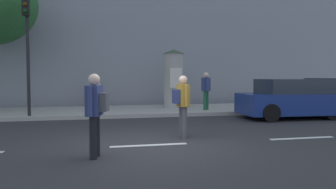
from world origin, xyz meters
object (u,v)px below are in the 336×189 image
pedestrian_tallest (95,87)px  parked_car_blue (297,99)px  pedestrian_with_backpack (95,107)px  pedestrian_in_red_top (182,101)px  traffic_light (27,35)px  poster_column (174,78)px  pedestrian_with_bag (206,88)px

pedestrian_tallest → parked_car_blue: bearing=-32.8°
pedestrian_tallest → pedestrian_with_backpack: bearing=-89.6°
pedestrian_in_red_top → traffic_light: bearing=135.7°
poster_column → pedestrian_with_bag: bearing=-50.3°
poster_column → pedestrian_in_red_top: poster_column is taller
traffic_light → poster_column: (5.95, 2.12, -1.56)m
traffic_light → pedestrian_with_backpack: size_ratio=2.66×
pedestrian_with_backpack → pedestrian_tallest: size_ratio=1.07×
pedestrian_tallest → pedestrian_with_bag: bearing=-28.3°
traffic_light → pedestrian_tallest: traffic_light is taller
poster_column → pedestrian_in_red_top: (-1.35, -6.61, -0.57)m
pedestrian_tallest → pedestrian_with_bag: 5.37m
poster_column → parked_car_blue: 5.49m
pedestrian_tallest → pedestrian_with_bag: size_ratio=0.95×
poster_column → pedestrian_in_red_top: size_ratio=1.68×
pedestrian_in_red_top → parked_car_blue: 6.08m
traffic_light → parked_car_blue: bearing=-9.0°
pedestrian_in_red_top → pedestrian_tallest: 8.13m
traffic_light → pedestrian_tallest: (2.35, 3.31, -2.01)m
poster_column → pedestrian_tallest: poster_column is taller
pedestrian_with_bag → poster_column: bearing=129.7°
pedestrian_with_bag → parked_car_blue: size_ratio=0.36×
pedestrian_with_bag → parked_car_blue: bearing=-39.3°
pedestrian_tallest → poster_column: bearing=-18.2°
pedestrian_in_red_top → pedestrian_with_bag: (2.47, 5.26, 0.16)m
pedestrian_with_backpack → pedestrian_in_red_top: pedestrian_with_backpack is taller
poster_column → pedestrian_with_backpack: (-3.54, -8.28, -0.54)m
pedestrian_with_backpack → pedestrian_tallest: pedestrian_tallest is taller
traffic_light → pedestrian_in_red_top: traffic_light is taller
pedestrian_with_backpack → parked_car_blue: size_ratio=0.36×
traffic_light → parked_car_blue: size_ratio=0.97×
pedestrian_with_backpack → pedestrian_tallest: (-0.07, 9.47, 0.08)m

